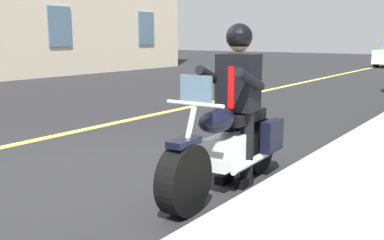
% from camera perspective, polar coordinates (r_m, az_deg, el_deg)
% --- Properties ---
extents(ground_plane, '(80.00, 80.00, 0.00)m').
position_cam_1_polar(ground_plane, '(5.33, -14.40, -7.15)').
color(ground_plane, black).
extents(motorcycle_main, '(2.22, 0.66, 1.26)m').
position_cam_1_polar(motorcycle_main, '(4.69, 4.74, -3.52)').
color(motorcycle_main, black).
rests_on(motorcycle_main, ground_plane).
extents(rider_main, '(0.64, 0.57, 1.74)m').
position_cam_1_polar(rider_main, '(4.75, 5.90, 3.80)').
color(rider_main, black).
rests_on(rider_main, ground_plane).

